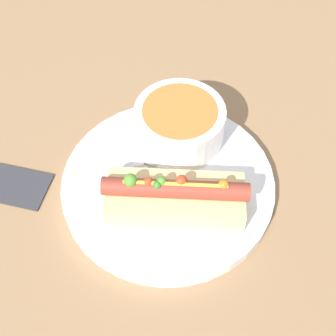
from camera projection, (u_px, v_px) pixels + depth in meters
ground_plane at (168, 188)px, 0.61m from camera, size 4.00×4.00×0.00m
dinner_plate at (168, 184)px, 0.60m from camera, size 0.27×0.27×0.02m
hot_dog at (175, 197)px, 0.56m from camera, size 0.18×0.12×0.06m
soup_bowl at (180, 122)px, 0.61m from camera, size 0.12×0.12×0.05m
spoon at (144, 161)px, 0.61m from camera, size 0.12×0.12×0.01m
napkin at (9, 184)px, 0.61m from camera, size 0.11×0.08×0.01m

